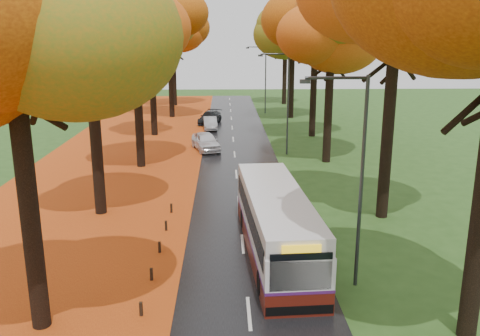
{
  "coord_description": "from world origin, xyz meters",
  "views": [
    {
      "loc": [
        -0.8,
        -9.64,
        9.36
      ],
      "look_at": [
        0.0,
        15.95,
        2.6
      ],
      "focal_mm": 38.0,
      "sensor_mm": 36.0,
      "label": 1
    }
  ],
  "objects_px": {
    "streetlamp_far": "(263,74)",
    "car_silver": "(210,123)",
    "streetlamp_near": "(356,167)",
    "car_white": "(206,141)",
    "bus": "(276,222)",
    "streetlamp_mid": "(285,96)",
    "car_dark": "(210,117)"
  },
  "relations": [
    {
      "from": "car_white",
      "to": "car_dark",
      "type": "height_order",
      "value": "car_white"
    },
    {
      "from": "streetlamp_mid",
      "to": "streetlamp_far",
      "type": "xyz_separation_m",
      "value": [
        0.0,
        22.0,
        0.0
      ]
    },
    {
      "from": "streetlamp_far",
      "to": "car_dark",
      "type": "distance_m",
      "value": 10.5
    },
    {
      "from": "streetlamp_far",
      "to": "car_silver",
      "type": "distance_m",
      "value": 13.12
    },
    {
      "from": "car_silver",
      "to": "car_dark",
      "type": "relative_size",
      "value": 0.83
    },
    {
      "from": "streetlamp_far",
      "to": "car_silver",
      "type": "relative_size",
      "value": 2.15
    },
    {
      "from": "streetlamp_near",
      "to": "car_dark",
      "type": "bearing_deg",
      "value": 99.75
    },
    {
      "from": "streetlamp_near",
      "to": "car_silver",
      "type": "relative_size",
      "value": 2.15
    },
    {
      "from": "bus",
      "to": "car_silver",
      "type": "distance_m",
      "value": 30.5
    },
    {
      "from": "bus",
      "to": "car_silver",
      "type": "relative_size",
      "value": 2.86
    },
    {
      "from": "streetlamp_near",
      "to": "car_dark",
      "type": "distance_m",
      "value": 37.38
    },
    {
      "from": "streetlamp_near",
      "to": "car_white",
      "type": "distance_m",
      "value": 24.74
    },
    {
      "from": "streetlamp_far",
      "to": "car_silver",
      "type": "bearing_deg",
      "value": -119.71
    },
    {
      "from": "car_silver",
      "to": "streetlamp_far",
      "type": "bearing_deg",
      "value": 55.9
    },
    {
      "from": "streetlamp_far",
      "to": "streetlamp_mid",
      "type": "bearing_deg",
      "value": -90.0
    },
    {
      "from": "streetlamp_mid",
      "to": "streetlamp_far",
      "type": "height_order",
      "value": "same"
    },
    {
      "from": "streetlamp_near",
      "to": "car_dark",
      "type": "relative_size",
      "value": 1.79
    },
    {
      "from": "car_silver",
      "to": "car_dark",
      "type": "distance_m",
      "value": 3.46
    },
    {
      "from": "streetlamp_mid",
      "to": "bus",
      "type": "distance_m",
      "value": 19.54
    },
    {
      "from": "streetlamp_near",
      "to": "car_white",
      "type": "xyz_separation_m",
      "value": [
        -6.3,
        23.6,
        -3.94
      ]
    },
    {
      "from": "bus",
      "to": "car_silver",
      "type": "bearing_deg",
      "value": 93.51
    },
    {
      "from": "streetlamp_near",
      "to": "bus",
      "type": "xyz_separation_m",
      "value": [
        -2.55,
        2.9,
        -3.22
      ]
    },
    {
      "from": "car_silver",
      "to": "streetlamp_near",
      "type": "bearing_deg",
      "value": -83.84
    },
    {
      "from": "streetlamp_mid",
      "to": "car_silver",
      "type": "bearing_deg",
      "value": 118.96
    },
    {
      "from": "streetlamp_far",
      "to": "car_silver",
      "type": "xyz_separation_m",
      "value": [
        -6.18,
        -10.83,
        -4.06
      ]
    },
    {
      "from": "streetlamp_near",
      "to": "streetlamp_mid",
      "type": "relative_size",
      "value": 1.0
    },
    {
      "from": "streetlamp_far",
      "to": "car_white",
      "type": "height_order",
      "value": "streetlamp_far"
    },
    {
      "from": "bus",
      "to": "streetlamp_far",
      "type": "bearing_deg",
      "value": 83.12
    },
    {
      "from": "streetlamp_mid",
      "to": "car_silver",
      "type": "xyz_separation_m",
      "value": [
        -6.18,
        11.17,
        -4.06
      ]
    },
    {
      "from": "streetlamp_far",
      "to": "car_white",
      "type": "bearing_deg",
      "value": -107.15
    },
    {
      "from": "streetlamp_far",
      "to": "bus",
      "type": "bearing_deg",
      "value": -93.55
    },
    {
      "from": "streetlamp_near",
      "to": "car_white",
      "type": "height_order",
      "value": "streetlamp_near"
    }
  ]
}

